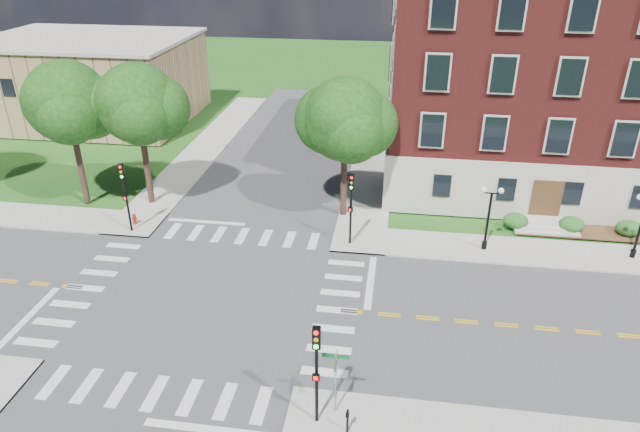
# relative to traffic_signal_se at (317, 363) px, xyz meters

# --- Properties ---
(ground) EXTENTS (160.00, 160.00, 0.00)m
(ground) POSITION_rel_traffic_signal_se_xyz_m (-7.30, 7.79, -3.19)
(ground) COLOR #205618
(ground) RESTS_ON ground
(road_ew) EXTENTS (90.00, 12.00, 0.01)m
(road_ew) POSITION_rel_traffic_signal_se_xyz_m (-7.30, 7.79, -3.18)
(road_ew) COLOR #3D3D3F
(road_ew) RESTS_ON ground
(road_ns) EXTENTS (12.00, 90.00, 0.01)m
(road_ns) POSITION_rel_traffic_signal_se_xyz_m (-7.30, 7.79, -3.18)
(road_ns) COLOR #3D3D3F
(road_ns) RESTS_ON ground
(sidewalk_ne) EXTENTS (34.00, 34.00, 0.12)m
(sidewalk_ne) POSITION_rel_traffic_signal_se_xyz_m (8.08, 23.16, -3.13)
(sidewalk_ne) COLOR #9E9B93
(sidewalk_ne) RESTS_ON ground
(sidewalk_nw) EXTENTS (34.00, 34.00, 0.12)m
(sidewalk_nw) POSITION_rel_traffic_signal_se_xyz_m (-22.67, 23.16, -3.13)
(sidewalk_nw) COLOR #9E9B93
(sidewalk_nw) RESTS_ON ground
(crosswalk_east) EXTENTS (2.20, 10.20, 0.02)m
(crosswalk_east) POSITION_rel_traffic_signal_se_xyz_m (-0.10, 7.79, -3.19)
(crosswalk_east) COLOR silver
(crosswalk_east) RESTS_ON ground
(stop_bar_east) EXTENTS (0.40, 5.50, 0.00)m
(stop_bar_east) POSITION_rel_traffic_signal_se_xyz_m (1.50, 10.79, -3.19)
(stop_bar_east) COLOR silver
(stop_bar_east) RESTS_ON ground
(main_building) EXTENTS (30.60, 22.40, 16.50)m
(main_building) POSITION_rel_traffic_signal_se_xyz_m (16.70, 29.78, 5.15)
(main_building) COLOR #BAB2A4
(main_building) RESTS_ON ground
(secondary_building) EXTENTS (20.40, 15.40, 8.30)m
(secondary_building) POSITION_rel_traffic_signal_se_xyz_m (-29.30, 37.79, 1.09)
(secondary_building) COLOR #9C7456
(secondary_building) RESTS_ON ground
(tree_b) EXTENTS (5.67, 5.67, 10.40)m
(tree_b) POSITION_rel_traffic_signal_se_xyz_m (-19.93, 18.18, 4.48)
(tree_b) COLOR black
(tree_b) RESTS_ON ground
(tree_c) EXTENTS (5.53, 5.53, 10.21)m
(tree_c) POSITION_rel_traffic_signal_se_xyz_m (-15.24, 18.91, 4.35)
(tree_c) COLOR black
(tree_c) RESTS_ON ground
(tree_d) EXTENTS (5.57, 5.57, 9.74)m
(tree_d) POSITION_rel_traffic_signal_se_xyz_m (-1.00, 18.98, 3.87)
(tree_d) COLOR black
(tree_d) RESTS_ON ground
(traffic_signal_se) EXTENTS (0.33, 0.36, 4.80)m
(traffic_signal_se) POSITION_rel_traffic_signal_se_xyz_m (0.00, 0.00, 0.00)
(traffic_signal_se) COLOR black
(traffic_signal_se) RESTS_ON ground
(traffic_signal_ne) EXTENTS (0.38, 0.46, 4.80)m
(traffic_signal_ne) POSITION_rel_traffic_signal_se_xyz_m (-0.11, 14.90, 0.00)
(traffic_signal_ne) COLOR black
(traffic_signal_ne) RESTS_ON ground
(traffic_signal_nw) EXTENTS (0.38, 0.45, 4.80)m
(traffic_signal_nw) POSITION_rel_traffic_signal_se_xyz_m (-14.77, 14.45, 0.00)
(traffic_signal_nw) COLOR black
(traffic_signal_nw) RESTS_ON ground
(twin_lamp_west) EXTENTS (1.36, 0.36, 4.23)m
(twin_lamp_west) POSITION_rel_traffic_signal_se_xyz_m (8.35, 15.46, -0.66)
(twin_lamp_west) COLOR black
(twin_lamp_west) RESTS_ON ground
(street_sign_pole) EXTENTS (1.10, 1.10, 3.10)m
(street_sign_pole) POSITION_rel_traffic_signal_se_xyz_m (0.69, 0.60, -0.88)
(street_sign_pole) COLOR gray
(street_sign_pole) RESTS_ON ground
(push_button_post) EXTENTS (0.14, 0.21, 1.20)m
(push_button_post) POSITION_rel_traffic_signal_se_xyz_m (1.31, -0.43, -2.39)
(push_button_post) COLOR black
(push_button_post) RESTS_ON ground
(fire_hydrant) EXTENTS (0.35, 0.35, 0.75)m
(fire_hydrant) POSITION_rel_traffic_signal_se_xyz_m (-14.97, 15.43, -2.72)
(fire_hydrant) COLOR maroon
(fire_hydrant) RESTS_ON ground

